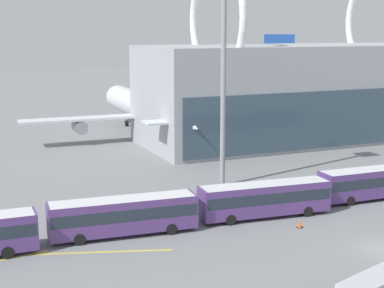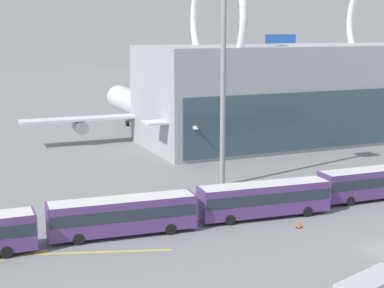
# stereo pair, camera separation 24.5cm
# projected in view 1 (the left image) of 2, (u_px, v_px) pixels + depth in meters

# --- Properties ---
(ground_plane) EXTENTS (440.00, 440.00, 0.00)m
(ground_plane) POSITION_uv_depth(u_px,v_px,m) (383.00, 250.00, 47.69)
(ground_plane) COLOR slate
(airliner_at_gate_far) EXTENTS (41.22, 42.43, 14.47)m
(airliner_at_gate_far) POSITION_uv_depth(u_px,v_px,m) (150.00, 110.00, 94.94)
(airliner_at_gate_far) COLOR silver
(airliner_at_gate_far) RESTS_ON ground_plane
(airliner_parked_remote) EXTENTS (33.94, 31.18, 16.46)m
(airliner_parked_remote) POSITION_uv_depth(u_px,v_px,m) (346.00, 83.00, 130.44)
(airliner_parked_remote) COLOR silver
(airliner_parked_remote) RESTS_ON ground_plane
(shuttle_bus_2) EXTENTS (12.99, 3.61, 3.29)m
(shuttle_bus_2) POSITION_uv_depth(u_px,v_px,m) (123.00, 214.00, 50.74)
(shuttle_bus_2) COLOR #56387A
(shuttle_bus_2) RESTS_ON ground_plane
(shuttle_bus_3) EXTENTS (13.00, 3.67, 3.29)m
(shuttle_bus_3) POSITION_uv_depth(u_px,v_px,m) (265.00, 197.00, 55.71)
(shuttle_bus_3) COLOR #56387A
(shuttle_bus_3) RESTS_ON ground_plane
(shuttle_bus_4) EXTENTS (12.90, 3.01, 3.29)m
(shuttle_bus_4) POSITION_uv_depth(u_px,v_px,m) (375.00, 181.00, 61.77)
(shuttle_bus_4) COLOR #56387A
(shuttle_bus_4) RESTS_ON ground_plane
(floodlight_mast) EXTENTS (2.57, 2.57, 27.47)m
(floodlight_mast) POSITION_uv_depth(u_px,v_px,m) (224.00, 28.00, 63.94)
(floodlight_mast) COLOR gray
(floodlight_mast) RESTS_ON ground_plane
(lane_stripe_3) EXTENTS (10.66, 3.68, 0.01)m
(lane_stripe_3) POSITION_uv_depth(u_px,v_px,m) (104.00, 252.00, 47.24)
(lane_stripe_3) COLOR yellow
(lane_stripe_3) RESTS_ON ground_plane
(traffic_cone_0) EXTENTS (0.51, 0.51, 0.73)m
(traffic_cone_0) POSITION_uv_depth(u_px,v_px,m) (300.00, 224.00, 53.00)
(traffic_cone_0) COLOR black
(traffic_cone_0) RESTS_ON ground_plane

